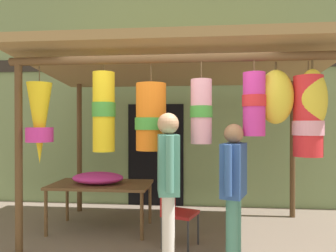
{
  "coord_description": "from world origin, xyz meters",
  "views": [
    {
      "loc": [
        0.4,
        -3.65,
        1.62
      ],
      "look_at": [
        -0.06,
        0.92,
        1.58
      ],
      "focal_mm": 33.7,
      "sensor_mm": 36.0,
      "label": 1
    }
  ],
  "objects_px": {
    "vendor_in_orange": "(168,177)",
    "customer_foreground": "(234,183)",
    "folding_chair": "(175,208)",
    "display_table": "(101,187)",
    "flower_heap_on_table": "(99,178)"
  },
  "relations": [
    {
      "from": "folding_chair",
      "to": "display_table",
      "type": "bearing_deg",
      "value": 155.57
    },
    {
      "from": "display_table",
      "to": "flower_heap_on_table",
      "type": "relative_size",
      "value": 1.92
    },
    {
      "from": "customer_foreground",
      "to": "flower_heap_on_table",
      "type": "bearing_deg",
      "value": 151.12
    },
    {
      "from": "display_table",
      "to": "vendor_in_orange",
      "type": "bearing_deg",
      "value": -47.43
    },
    {
      "from": "flower_heap_on_table",
      "to": "customer_foreground",
      "type": "relative_size",
      "value": 0.48
    },
    {
      "from": "flower_heap_on_table",
      "to": "folding_chair",
      "type": "bearing_deg",
      "value": -22.71
    },
    {
      "from": "display_table",
      "to": "folding_chair",
      "type": "height_order",
      "value": "folding_chair"
    },
    {
      "from": "vendor_in_orange",
      "to": "customer_foreground",
      "type": "distance_m",
      "value": 0.75
    },
    {
      "from": "folding_chair",
      "to": "vendor_in_orange",
      "type": "height_order",
      "value": "vendor_in_orange"
    },
    {
      "from": "display_table",
      "to": "customer_foreground",
      "type": "height_order",
      "value": "customer_foreground"
    },
    {
      "from": "vendor_in_orange",
      "to": "customer_foreground",
      "type": "xyz_separation_m",
      "value": [
        0.72,
        0.17,
        -0.08
      ]
    },
    {
      "from": "folding_chair",
      "to": "customer_foreground",
      "type": "height_order",
      "value": "customer_foreground"
    },
    {
      "from": "display_table",
      "to": "folding_chair",
      "type": "relative_size",
      "value": 1.78
    },
    {
      "from": "folding_chair",
      "to": "customer_foreground",
      "type": "distance_m",
      "value": 1.0
    },
    {
      "from": "display_table",
      "to": "customer_foreground",
      "type": "xyz_separation_m",
      "value": [
        1.88,
        -1.08,
        0.31
      ]
    }
  ]
}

